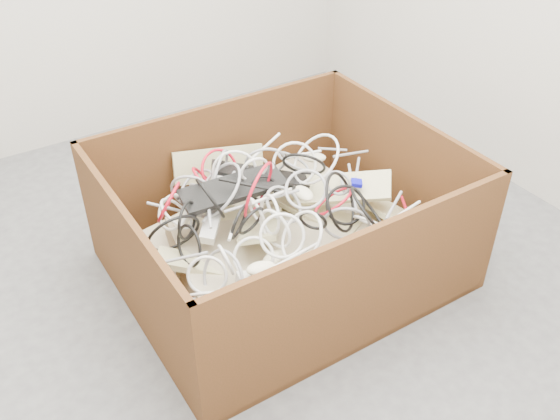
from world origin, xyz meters
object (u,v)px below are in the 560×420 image
power_strip_right (274,277)px  vga_plug (356,183)px  cardboard_box (279,245)px  power_strip_left (215,209)px

power_strip_right → vga_plug: bearing=37.8°
cardboard_box → power_strip_left: (-0.23, 0.09, 0.22)m
power_strip_left → vga_plug: bearing=-65.1°
cardboard_box → power_strip_left: cardboard_box is taller
cardboard_box → vga_plug: bearing=-11.6°
cardboard_box → power_strip_left: bearing=157.9°
cardboard_box → power_strip_right: 0.43m
power_strip_right → vga_plug: size_ratio=5.83×
cardboard_box → power_strip_right: size_ratio=4.91×
vga_plug → power_strip_right: bearing=-123.8°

